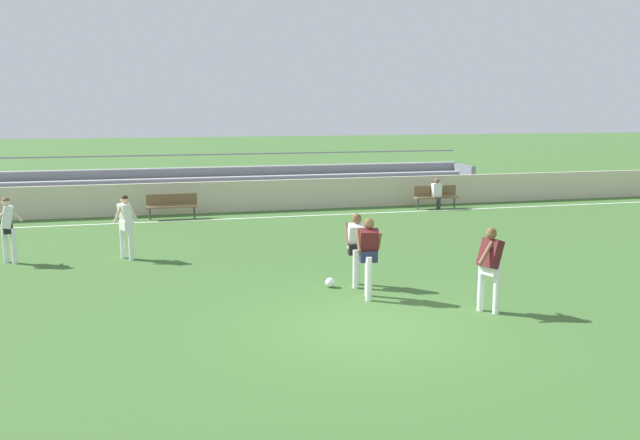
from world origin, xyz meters
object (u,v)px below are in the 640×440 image
bench_far_left (436,195)px  player_white_on_ball (8,224)px  player_white_wide_right (356,243)px  soccer_ball (330,282)px  spectator_seated (437,191)px  bench_centre_sideline (172,204)px  player_white_deep_cover (126,221)px  bleacher_stand (197,186)px  player_dark_pressing_high (369,251)px  player_dark_dropping_back (490,262)px

bench_far_left → player_white_on_ball: player_white_on_ball is taller
player_white_wide_right → soccer_ball: size_ratio=7.53×
soccer_ball → spectator_seated: bearing=55.1°
bench_far_left → bench_centre_sideline: bearing=180.0°
player_white_wide_right → player_white_deep_cover: player_white_deep_cover is taller
bleacher_stand → bench_centre_sideline: (-1.10, -2.92, -0.29)m
bench_centre_sideline → player_white_wide_right: (3.68, -10.40, 0.44)m
soccer_ball → player_white_on_ball: bearing=149.7°
bench_centre_sideline → player_white_wide_right: 11.04m
player_white_deep_cover → soccer_ball: size_ratio=7.78×
bleacher_stand → player_white_on_ball: 10.46m
bleacher_stand → soccer_ball: size_ratio=107.25×
bench_centre_sideline → player_dark_pressing_high: player_dark_pressing_high is taller
player_white_on_ball → bench_far_left: bearing=22.6°
bench_far_left → soccer_ball: size_ratio=8.18×
player_white_deep_cover → bench_far_left: bearing=28.5°
bleacher_stand → player_white_on_ball: bearing=-121.1°
bleacher_stand → bench_centre_sideline: bleacher_stand is taller
bench_far_left → player_white_wide_right: player_white_wide_right is taller
bench_centre_sideline → bench_far_left: bearing=0.0°
bench_centre_sideline → player_white_wide_right: bearing=-70.5°
bench_centre_sideline → spectator_seated: spectator_seated is taller
bleacher_stand → bench_far_left: size_ratio=13.11×
spectator_seated → soccer_ball: spectator_seated is taller
player_white_on_ball → soccer_ball: bearing=-30.3°
spectator_seated → player_dark_dropping_back: 13.58m
spectator_seated → player_dark_pressing_high: player_dark_pressing_high is taller
bench_far_left → player_dark_dropping_back: size_ratio=1.06×
bench_centre_sideline → soccer_ball: (3.09, -10.35, -0.44)m
spectator_seated → player_white_on_ball: size_ratio=0.71×
player_dark_dropping_back → player_white_on_ball: 12.05m
player_white_wide_right → player_dark_dropping_back: player_dark_dropping_back is taller
player_dark_dropping_back → player_white_deep_cover: (-7.00, 6.57, 0.01)m
bench_far_left → bench_centre_sideline: same height
bench_far_left → player_dark_dropping_back: 13.69m
player_dark_pressing_high → player_dark_dropping_back: player_dark_pressing_high is taller
player_dark_pressing_high → soccer_ball: size_ratio=7.78×
bench_far_left → player_white_deep_cover: 13.24m
player_dark_pressing_high → soccer_ball: bearing=118.4°
bench_far_left → player_dark_pressing_high: bearing=-120.1°
player_dark_pressing_high → player_white_deep_cover: size_ratio=1.00×
bleacher_stand → player_white_deep_cover: size_ratio=13.79×
player_dark_pressing_high → bleacher_stand: bearing=100.1°
bleacher_stand → bench_far_left: bleacher_stand is taller
bench_centre_sideline → player_dark_pressing_high: bearing=-72.3°
player_dark_pressing_high → player_white_on_ball: 9.57m
player_dark_pressing_high → bench_far_left: bearing=59.9°
bench_centre_sideline → player_dark_dropping_back: 14.06m
player_white_deep_cover → player_dark_pressing_high: bearing=-45.2°
bench_far_left → soccer_ball: bench_far_left is taller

